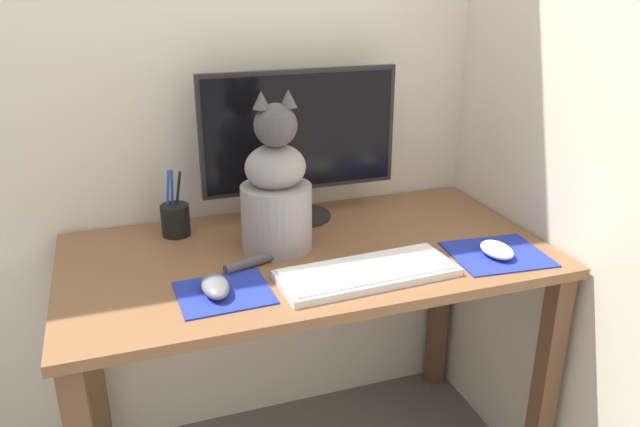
# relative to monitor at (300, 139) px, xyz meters

# --- Properties ---
(wall_back) EXTENTS (7.00, 0.04, 2.50)m
(wall_back) POSITION_rel_monitor_xyz_m (-0.05, 0.13, 0.31)
(wall_back) COLOR beige
(wall_back) RESTS_ON ground_plane
(wall_side_right) EXTENTS (0.04, 7.00, 2.50)m
(wall_side_right) POSITION_rel_monitor_xyz_m (0.57, -0.22, 0.31)
(wall_side_right) COLOR beige
(wall_side_right) RESTS_ON ground_plane
(desk) EXTENTS (1.19, 0.63, 0.71)m
(desk) POSITION_rel_monitor_xyz_m (-0.05, -0.22, -0.34)
(desk) COLOR brown
(desk) RESTS_ON ground_plane
(monitor) EXTENTS (0.54, 0.17, 0.41)m
(monitor) POSITION_rel_monitor_xyz_m (0.00, 0.00, 0.00)
(monitor) COLOR black
(monitor) RESTS_ON desk
(keyboard) EXTENTS (0.42, 0.18, 0.02)m
(keyboard) POSITION_rel_monitor_xyz_m (0.03, -0.40, -0.22)
(keyboard) COLOR silver
(keyboard) RESTS_ON desk
(mousepad_left) EXTENTS (0.20, 0.18, 0.00)m
(mousepad_left) POSITION_rel_monitor_xyz_m (-0.29, -0.37, -0.23)
(mousepad_left) COLOR #1E2D9E
(mousepad_left) RESTS_ON desk
(mousepad_right) EXTENTS (0.24, 0.22, 0.00)m
(mousepad_right) POSITION_rel_monitor_xyz_m (0.38, -0.39, -0.23)
(mousepad_right) COLOR #1E2D9E
(mousepad_right) RESTS_ON desk
(computer_mouse_left) EXTENTS (0.06, 0.11, 0.04)m
(computer_mouse_left) POSITION_rel_monitor_xyz_m (-0.31, -0.37, -0.21)
(computer_mouse_left) COLOR slate
(computer_mouse_left) RESTS_ON mousepad_left
(computer_mouse_right) EXTENTS (0.07, 0.10, 0.03)m
(computer_mouse_right) POSITION_rel_monitor_xyz_m (0.37, -0.40, -0.21)
(computer_mouse_right) COLOR white
(computer_mouse_right) RESTS_ON mousepad_right
(cat) EXTENTS (0.25, 0.21, 0.40)m
(cat) POSITION_rel_monitor_xyz_m (-0.12, -0.18, -0.08)
(cat) COLOR gray
(cat) RESTS_ON desk
(pen_cup) EXTENTS (0.07, 0.07, 0.17)m
(pen_cup) POSITION_rel_monitor_xyz_m (-0.35, -0.01, -0.18)
(pen_cup) COLOR black
(pen_cup) RESTS_ON desk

